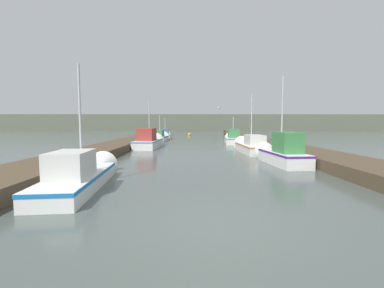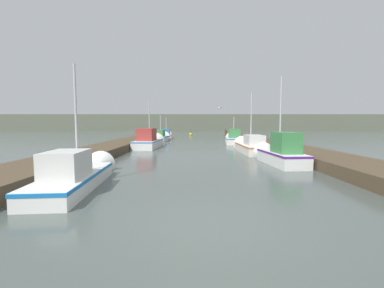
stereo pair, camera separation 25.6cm
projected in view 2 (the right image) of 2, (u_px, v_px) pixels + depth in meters
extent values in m
plane|color=#47514C|center=(211.00, 228.00, 5.31)|extent=(200.00, 200.00, 0.00)
cube|color=#4C3D2B|center=(116.00, 146.00, 21.25)|extent=(2.81, 40.00, 0.53)
cube|color=#4C3D2B|center=(278.00, 146.00, 21.22)|extent=(2.81, 40.00, 0.53)
cube|color=#565B4C|center=(194.00, 123.00, 78.34)|extent=(120.00, 16.00, 4.63)
cube|color=silver|center=(75.00, 181.00, 8.50)|extent=(1.78, 4.91, 0.50)
cube|color=blue|center=(75.00, 175.00, 8.49)|extent=(1.81, 4.94, 0.10)
cone|color=silver|center=(99.00, 166.00, 11.35)|extent=(1.37, 1.04, 1.29)
cube|color=silver|center=(67.00, 164.00, 7.85)|extent=(1.20, 1.74, 0.81)
cylinder|color=#B2B2B7|center=(77.00, 118.00, 8.69)|extent=(0.08, 0.08, 3.65)
cube|color=silver|center=(282.00, 158.00, 13.40)|extent=(1.62, 3.84, 0.67)
cube|color=#551D8D|center=(282.00, 153.00, 13.37)|extent=(1.65, 3.88, 0.10)
cone|color=silver|center=(266.00, 153.00, 15.69)|extent=(1.34, 0.95, 1.29)
cube|color=#387A42|center=(287.00, 143.00, 12.86)|extent=(1.16, 1.55, 1.04)
cylinder|color=#B2B2B7|center=(281.00, 114.00, 13.49)|extent=(0.08, 0.08, 3.95)
cube|color=silver|center=(252.00, 148.00, 18.87)|extent=(1.68, 4.94, 0.61)
cube|color=#CF703A|center=(253.00, 145.00, 18.85)|extent=(1.71, 4.97, 0.10)
cone|color=silver|center=(244.00, 145.00, 21.77)|extent=(1.55, 0.92, 1.54)
cube|color=silver|center=(255.00, 140.00, 18.21)|extent=(1.17, 1.91, 0.72)
cylinder|color=#B2B2B7|center=(252.00, 119.00, 19.06)|extent=(0.08, 0.08, 3.79)
cube|color=silver|center=(149.00, 144.00, 22.69)|extent=(2.01, 5.28, 0.69)
cube|color=#3886CD|center=(149.00, 141.00, 22.67)|extent=(2.04, 5.31, 0.10)
cone|color=silver|center=(156.00, 141.00, 25.76)|extent=(1.70, 1.06, 1.65)
cube|color=#99332D|center=(147.00, 134.00, 21.98)|extent=(1.41, 2.15, 1.04)
cylinder|color=#B2B2B7|center=(150.00, 120.00, 22.91)|extent=(0.08, 0.08, 3.45)
cube|color=silver|center=(234.00, 140.00, 27.48)|extent=(2.20, 5.24, 0.66)
cube|color=#2C7FCB|center=(235.00, 138.00, 27.46)|extent=(2.23, 5.28, 0.10)
cone|color=silver|center=(233.00, 139.00, 30.48)|extent=(1.70, 1.11, 1.61)
cube|color=#387A42|center=(235.00, 133.00, 26.78)|extent=(1.33, 1.86, 0.90)
cylinder|color=#B2B2B7|center=(234.00, 127.00, 27.74)|extent=(0.08, 0.08, 2.21)
cube|color=silver|center=(161.00, 139.00, 31.26)|extent=(1.98, 4.52, 0.58)
cube|color=#236AAC|center=(161.00, 137.00, 31.24)|extent=(2.01, 4.55, 0.10)
cone|color=silver|center=(164.00, 137.00, 33.88)|extent=(1.69, 0.92, 1.65)
cube|color=#387A42|center=(160.00, 133.00, 30.66)|extent=(1.25, 1.91, 0.75)
cylinder|color=#B2B2B7|center=(161.00, 126.00, 31.47)|extent=(0.08, 0.08, 2.54)
cube|color=silver|center=(167.00, 137.00, 36.08)|extent=(1.82, 4.90, 0.57)
cube|color=#A81111|center=(167.00, 135.00, 36.06)|extent=(1.85, 4.94, 0.10)
cone|color=silver|center=(168.00, 136.00, 39.07)|extent=(1.56, 1.26, 1.50)
cube|color=#2D6699|center=(166.00, 132.00, 35.42)|extent=(1.15, 2.04, 0.79)
cylinder|color=#B2B2B7|center=(167.00, 126.00, 36.32)|extent=(0.08, 0.08, 2.43)
cylinder|color=#473523|center=(235.00, 135.00, 33.92)|extent=(0.20, 0.20, 1.33)
cylinder|color=silver|center=(236.00, 129.00, 33.87)|extent=(0.23, 0.23, 0.04)
cylinder|color=#473523|center=(226.00, 132.00, 43.10)|extent=(0.21, 0.21, 1.33)
cylinder|color=silver|center=(226.00, 128.00, 43.05)|extent=(0.25, 0.25, 0.04)
cylinder|color=#473523|center=(227.00, 133.00, 42.01)|extent=(0.27, 0.27, 1.12)
cylinder|color=silver|center=(227.00, 129.00, 41.97)|extent=(0.31, 0.31, 0.04)
sphere|color=gold|center=(191.00, 134.00, 45.80)|extent=(0.62, 0.62, 0.62)
cylinder|color=black|center=(191.00, 131.00, 45.75)|extent=(0.06, 0.06, 0.50)
ellipsoid|color=white|center=(220.00, 108.00, 26.11)|extent=(0.31, 0.23, 0.12)
cube|color=gray|center=(221.00, 108.00, 25.99)|extent=(0.21, 0.30, 0.07)
cube|color=gray|center=(220.00, 108.00, 26.24)|extent=(0.21, 0.30, 0.07)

